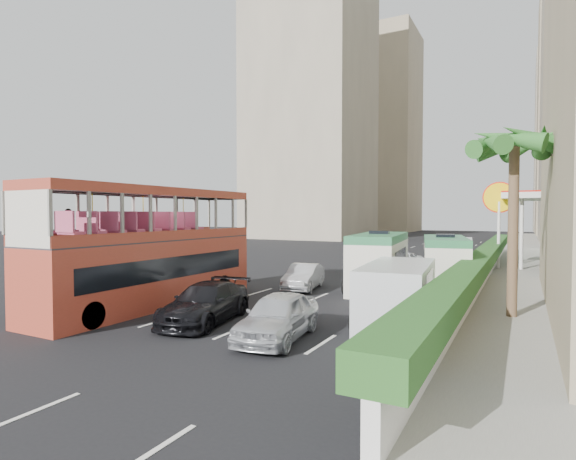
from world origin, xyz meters
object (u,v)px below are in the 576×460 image
Objects in this scene: van_asset at (402,271)px; palm_tree at (513,229)px; minibus_near at (379,262)px; car_black at (206,322)px; car_silver_lane_a at (304,289)px; double_decker_bus at (152,247)px; panel_van_near at (398,294)px; minibus_far at (445,263)px; panel_van_far at (455,255)px; shell_station at (553,231)px; car_silver_lane_b at (278,339)px.

van_asset is 0.71× the size of palm_tree.
car_black is at bearing -116.50° from minibus_near.
car_silver_lane_a is at bearing -102.22° from van_asset.
double_decker_bus reaches higher than panel_van_near.
car_silver_lane_a is at bearing -163.05° from minibus_far.
panel_van_far is at bearing 104.84° from palm_tree.
panel_van_far is 7.65m from shell_station.
shell_station is (8.64, 25.09, 2.75)m from car_silver_lane_b.
van_asset is at bearing -154.15° from panel_van_far.
shell_station reaches higher than panel_van_near.
panel_van_near is (10.20, 1.62, -1.45)m from double_decker_bus.
panel_van_far is (5.99, 20.02, 1.11)m from car_black.
car_silver_lane_b is 0.93× the size of van_asset.
car_silver_lane_a is 0.74× the size of panel_van_near.
car_black is at bearing 160.27° from car_silver_lane_b.
double_decker_bus reaches higher than panel_van_far.
double_decker_bus is 14.39m from palm_tree.
panel_van_near reaches higher than car_black.
panel_van_near is at bearing -50.38° from car_silver_lane_a.
car_silver_lane_a is 0.62× the size of palm_tree.
double_decker_bus is 1.68× the size of minibus_near.
panel_van_near reaches higher than van_asset.
car_silver_lane_a is 0.50× the size of shell_station.
minibus_far reaches higher than car_silver_lane_a.
car_silver_lane_a is 8.05m from car_black.
car_silver_lane_b is 0.53× the size of shell_station.
car_silver_lane_b is 0.65× the size of minibus_near.
panel_van_far is (2.56, 20.75, 1.11)m from car_silver_lane_b.
car_silver_lane_b is at bearing -102.74° from panel_van_far.
panel_van_near is 22.22m from shell_station.
panel_van_far is (-0.60, 8.48, -0.26)m from minibus_far.
panel_van_near is (2.70, -6.93, -0.38)m from minibus_near.
panel_van_near is (6.27, 2.98, 1.08)m from car_black.
minibus_far is (6.51, 3.49, 1.37)m from car_silver_lane_a.
double_decker_bus is 21.18m from panel_van_far.
car_silver_lane_b reaches higher than van_asset.
minibus_near is at bearing 105.63° from panel_van_near.
palm_tree is at bearing -57.92° from van_asset.
palm_tree reaches higher than van_asset.
minibus_near is (0.13, 10.64, 1.45)m from car_silver_lane_b.
double_decker_bus is at bearing -109.04° from van_asset.
double_decker_bus is at bearing 156.40° from car_silver_lane_b.
minibus_near is 1.06× the size of minibus_far.
car_black is (3.93, -1.36, -2.53)m from double_decker_bus.
double_decker_bus is at bearing -176.70° from panel_van_near.
car_silver_lane_a is 7.51m from minibus_far.
car_silver_lane_b is at bearing -85.15° from van_asset.
minibus_far is at bearing -91.65° from panel_van_far.
panel_van_near is at bearing -103.38° from minibus_far.
car_black is 1.05× the size of van_asset.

